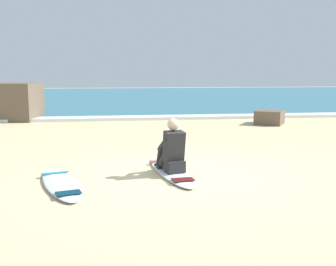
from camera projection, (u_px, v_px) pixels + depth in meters
name	position (u px, v px, depth m)	size (l,w,h in m)	color
ground_plane	(186.00, 175.00, 7.25)	(80.00, 80.00, 0.00)	beige
sea	(130.00, 97.00, 29.23)	(80.00, 28.00, 0.10)	teal
breaking_foam	(145.00, 118.00, 15.81)	(80.00, 0.90, 0.11)	white
surfboard_main	(171.00, 171.00, 7.46)	(0.81, 2.50, 0.08)	silver
surfer_seated	(172.00, 151.00, 7.26)	(0.51, 0.76, 0.95)	#232326
surfboard_spare_near	(61.00, 184.00, 6.60)	(1.09, 2.21, 0.08)	silver
shoreline_rock	(270.00, 117.00, 14.30)	(1.06, 0.89, 0.48)	brown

